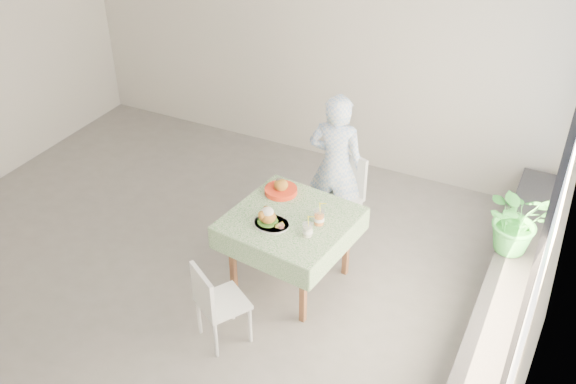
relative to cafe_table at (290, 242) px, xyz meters
The scene contains 14 objects.
floor 1.02m from the cafe_table, 169.51° to the right, with size 6.00×6.00×0.00m, color slate.
wall_back 2.67m from the cafe_table, 111.04° to the left, with size 6.00×0.02×2.80m, color beige.
wall_right 2.31m from the cafe_table, ahead, with size 0.02×5.00×2.80m, color beige.
window_pane 2.40m from the cafe_table, ahead, with size 0.01×4.80×2.18m, color #D1E0F9.
window_ledge 1.92m from the cafe_table, ahead, with size 0.40×4.80×0.50m, color black.
cafe_table is the anchor object (origin of this frame).
chair_far 0.86m from the cafe_table, 83.05° to the left, with size 0.55×0.55×0.92m.
chair_near 0.95m from the cafe_table, 101.64° to the right, with size 0.51×0.51×0.79m.
diner 0.98m from the cafe_table, 87.09° to the left, with size 0.57×0.37×1.56m, color #92B8EB.
main_dish 0.40m from the cafe_table, 123.93° to the right, with size 0.33×0.33×0.17m.
juice_cup_orange 0.44m from the cafe_table, ahead, with size 0.10×0.10×0.28m.
juice_cup_lemonade 0.46m from the cafe_table, 35.55° to the right, with size 0.09×0.09×0.26m.
second_dish 0.52m from the cafe_table, 129.10° to the left, with size 0.31×0.31×0.15m.
potted_plant 2.01m from the cafe_table, 22.47° to the left, with size 0.58×0.50×0.64m, color #277533.
Camera 1 is at (2.93, -3.98, 4.09)m, focal length 40.00 mm.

